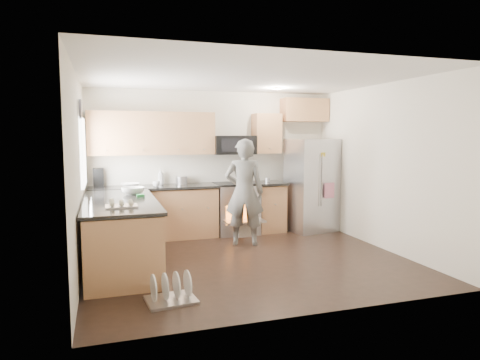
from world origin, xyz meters
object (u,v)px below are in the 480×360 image
object	(u,v)px
person	(244,192)
dish_rack	(171,294)
stove_range	(236,197)
refrigerator	(312,185)

from	to	relation	value
person	dish_rack	xyz separation A→B (m)	(-1.52, -2.07, -0.78)
stove_range	refrigerator	xyz separation A→B (m)	(1.42, -0.23, 0.19)
stove_range	dish_rack	xyz separation A→B (m)	(-1.64, -2.92, -0.59)
person	dish_rack	distance (m)	2.68
person	dish_rack	world-z (taller)	person
person	dish_rack	bearing A→B (deg)	74.38
stove_range	refrigerator	bearing A→B (deg)	-9.32
stove_range	person	xyz separation A→B (m)	(-0.12, -0.85, 0.19)
refrigerator	stove_range	bearing A→B (deg)	160.68
refrigerator	person	world-z (taller)	person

